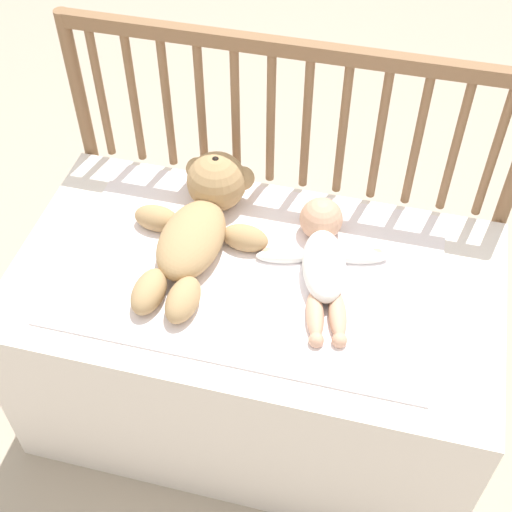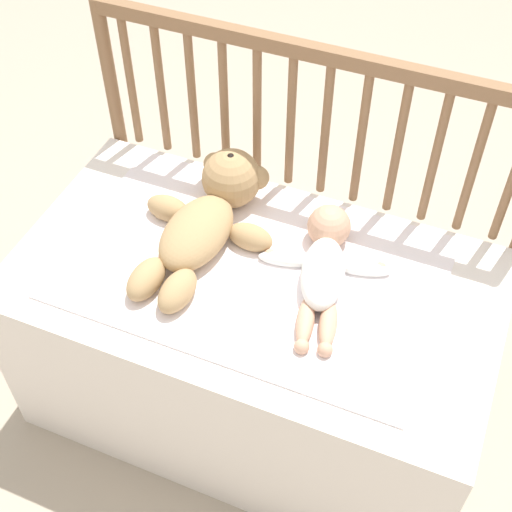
{
  "view_description": "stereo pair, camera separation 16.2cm",
  "coord_description": "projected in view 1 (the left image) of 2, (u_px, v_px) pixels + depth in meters",
  "views": [
    {
      "loc": [
        0.26,
        -1.05,
        1.81
      ],
      "look_at": [
        0.0,
        0.01,
        0.61
      ],
      "focal_mm": 50.0,
      "sensor_mm": 36.0,
      "label": 1
    },
    {
      "loc": [
        0.42,
        -1.0,
        1.81
      ],
      "look_at": [
        0.0,
        0.01,
        0.61
      ],
      "focal_mm": 50.0,
      "sensor_mm": 36.0,
      "label": 2
    }
  ],
  "objects": [
    {
      "name": "blanket",
      "position": [
        251.0,
        268.0,
        1.68
      ],
      "size": [
        0.87,
        0.55,
        0.01
      ],
      "color": "white",
      "rests_on": "crib_mattress"
    },
    {
      "name": "baby",
      "position": [
        323.0,
        257.0,
        1.65
      ],
      "size": [
        0.31,
        0.4,
        0.1
      ],
      "color": "white",
      "rests_on": "crib_mattress"
    },
    {
      "name": "ground_plane",
      "position": [
        255.0,
        398.0,
        2.07
      ],
      "size": [
        12.0,
        12.0,
        0.0
      ],
      "primitive_type": "plane",
      "color": "tan"
    },
    {
      "name": "teddy_bear",
      "position": [
        200.0,
        220.0,
        1.71
      ],
      "size": [
        0.34,
        0.49,
        0.15
      ],
      "color": "tan",
      "rests_on": "crib_mattress"
    },
    {
      "name": "crib_mattress",
      "position": [
        255.0,
        344.0,
        1.87
      ],
      "size": [
        1.14,
        0.64,
        0.55
      ],
      "color": "white",
      "rests_on": "ground_plane"
    },
    {
      "name": "crib_rail",
      "position": [
        288.0,
        143.0,
        1.79
      ],
      "size": [
        1.14,
        0.04,
        0.96
      ],
      "color": "brown",
      "rests_on": "ground_plane"
    }
  ]
}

